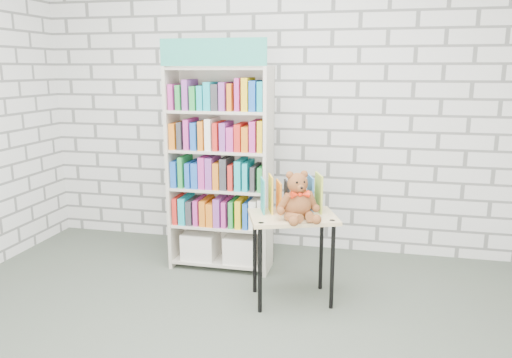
# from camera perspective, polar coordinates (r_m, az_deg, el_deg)

# --- Properties ---
(ground) EXTENTS (4.50, 4.50, 0.00)m
(ground) POSITION_cam_1_polar(r_m,az_deg,el_deg) (3.09, -4.74, -19.76)
(ground) COLOR #454E41
(ground) RESTS_ON ground
(room_shell) EXTENTS (4.52, 4.02, 2.81)m
(room_shell) POSITION_cam_1_polar(r_m,az_deg,el_deg) (2.62, -5.46, 15.38)
(room_shell) COLOR silver
(room_shell) RESTS_ON ground
(bookshelf) EXTENTS (0.83, 0.32, 1.87)m
(bookshelf) POSITION_cam_1_polar(r_m,az_deg,el_deg) (4.10, -4.07, 1.29)
(bookshelf) COLOR beige
(bookshelf) RESTS_ON ground
(display_table) EXTENTS (0.70, 0.59, 0.64)m
(display_table) POSITION_cam_1_polar(r_m,az_deg,el_deg) (3.55, 4.21, -5.53)
(display_table) COLOR #D4BA7F
(display_table) RESTS_ON ground
(table_books) EXTENTS (0.45, 0.31, 0.25)m
(table_books) POSITION_cam_1_polar(r_m,az_deg,el_deg) (3.58, 3.99, -1.80)
(table_books) COLOR teal
(table_books) RESTS_ON display_table
(teddy_bear) EXTENTS (0.32, 0.30, 0.33)m
(teddy_bear) POSITION_cam_1_polar(r_m,az_deg,el_deg) (3.40, 4.82, -2.43)
(teddy_bear) COLOR brown
(teddy_bear) RESTS_ON display_table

